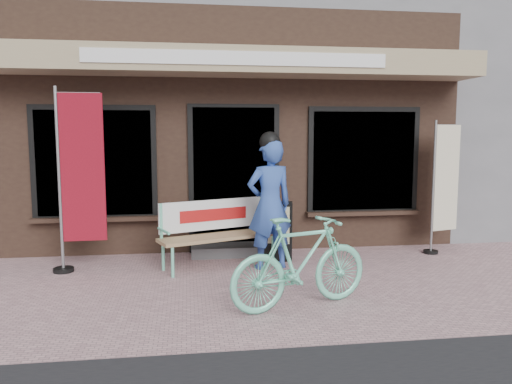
{
  "coord_description": "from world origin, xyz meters",
  "views": [
    {
      "loc": [
        -0.69,
        -5.39,
        1.78
      ],
      "look_at": [
        0.15,
        0.7,
        1.05
      ],
      "focal_mm": 35.0,
      "sensor_mm": 36.0,
      "label": 1
    }
  ],
  "objects": [
    {
      "name": "ground",
      "position": [
        0.0,
        0.0,
        0.0
      ],
      "size": [
        70.0,
        70.0,
        0.0
      ],
      "primitive_type": "plane",
      "color": "#B4898E",
      "rests_on": "ground"
    },
    {
      "name": "storefront",
      "position": [
        0.0,
        4.96,
        2.99
      ],
      "size": [
        7.0,
        6.77,
        6.0
      ],
      "color": "black",
      "rests_on": "ground"
    },
    {
      "name": "bench",
      "position": [
        -0.31,
        1.22,
        0.52
      ],
      "size": [
        1.66,
        0.96,
        0.88
      ],
      "rotation": [
        0.0,
        0.0,
        0.37
      ],
      "color": "#72DEB8",
      "rests_on": "ground"
    },
    {
      "name": "person",
      "position": [
        0.37,
        0.99,
        0.88
      ],
      "size": [
        0.7,
        0.54,
        1.8
      ],
      "rotation": [
        0.0,
        0.0,
        0.24
      ],
      "color": "#2F4FA2",
      "rests_on": "ground"
    },
    {
      "name": "bicycle",
      "position": [
        0.44,
        -0.55,
        0.47
      ],
      "size": [
        1.64,
        0.92,
        0.95
      ],
      "primitive_type": "imported",
      "rotation": [
        0.0,
        0.0,
        1.89
      ],
      "color": "#72DEB8",
      "rests_on": "ground"
    },
    {
      "name": "nobori_red",
      "position": [
        -2.05,
        1.16,
        1.22
      ],
      "size": [
        0.69,
        0.27,
        2.36
      ],
      "rotation": [
        0.0,
        0.0,
        0.03
      ],
      "color": "gray",
      "rests_on": "ground"
    },
    {
      "name": "nobori_cream",
      "position": [
        3.07,
        1.49,
        1.01
      ],
      "size": [
        0.58,
        0.27,
        1.96
      ],
      "rotation": [
        0.0,
        0.0,
        0.27
      ],
      "color": "gray",
      "rests_on": "ground"
    },
    {
      "name": "menu_stand",
      "position": [
        0.53,
        1.32,
        0.43
      ],
      "size": [
        0.43,
        0.2,
        0.84
      ],
      "rotation": [
        0.0,
        0.0,
        -0.29
      ],
      "color": "black",
      "rests_on": "ground"
    }
  ]
}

